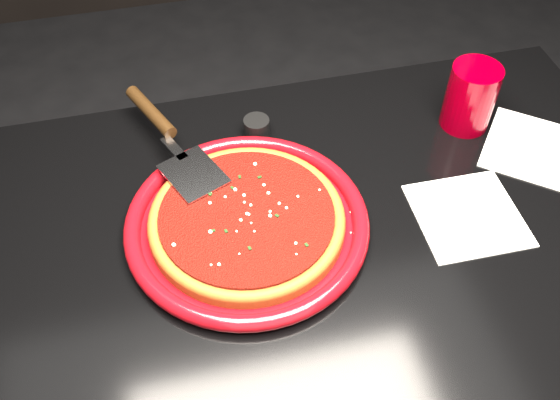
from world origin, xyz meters
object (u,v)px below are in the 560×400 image
object	(u,v)px
pizza_server	(171,138)
cup	(470,97)
ramekin	(257,128)
plate	(247,223)
table	(307,361)

from	to	relation	value
pizza_server	cup	distance (m)	0.53
cup	ramekin	size ratio (longest dim) A/B	2.63
plate	cup	bearing A→B (deg)	19.32
cup	ramekin	xyz separation A→B (m)	(-0.38, 0.06, -0.04)
plate	pizza_server	size ratio (longest dim) A/B	1.11
cup	ramekin	bearing A→B (deg)	171.57
table	cup	distance (m)	0.59
plate	cup	distance (m)	0.46
table	pizza_server	bearing A→B (deg)	126.87
plate	ramekin	distance (m)	0.22
cup	table	bearing A→B (deg)	-147.90
plate	pizza_server	bearing A→B (deg)	116.63
table	ramekin	size ratio (longest dim) A/B	25.88
ramekin	table	bearing A→B (deg)	-83.03
pizza_server	plate	bearing A→B (deg)	-86.99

